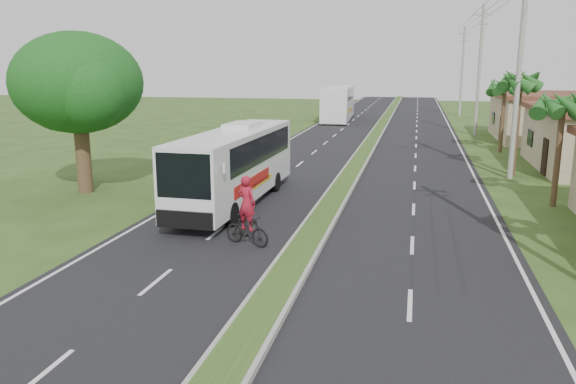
# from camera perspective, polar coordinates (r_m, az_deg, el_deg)

# --- Properties ---
(ground) EXTENTS (180.00, 180.00, 0.00)m
(ground) POSITION_cam_1_polar(r_m,az_deg,el_deg) (15.28, -1.17, -10.26)
(ground) COLOR #2E4318
(ground) RESTS_ON ground
(road_asphalt) EXTENTS (14.00, 160.00, 0.02)m
(road_asphalt) POSITION_cam_1_polar(r_m,az_deg,el_deg) (34.34, 6.94, 2.61)
(road_asphalt) COLOR black
(road_asphalt) RESTS_ON ground
(median_strip) EXTENTS (1.20, 160.00, 0.18)m
(median_strip) POSITION_cam_1_polar(r_m,az_deg,el_deg) (34.32, 6.94, 2.76)
(median_strip) COLOR gray
(median_strip) RESTS_ON ground
(lane_edge_left) EXTENTS (0.12, 160.00, 0.01)m
(lane_edge_left) POSITION_cam_1_polar(r_m,az_deg,el_deg) (35.64, -3.85, 3.03)
(lane_edge_left) COLOR silver
(lane_edge_left) RESTS_ON ground
(lane_edge_right) EXTENTS (0.12, 160.00, 0.01)m
(lane_edge_right) POSITION_cam_1_polar(r_m,az_deg,el_deg) (34.32, 18.13, 2.05)
(lane_edge_right) COLOR silver
(lane_edge_right) RESTS_ON ground
(shop_far) EXTENTS (8.60, 11.60, 3.82)m
(shop_far) POSITION_cam_1_polar(r_m,az_deg,el_deg) (50.92, 24.99, 6.96)
(shop_far) COLOR tan
(shop_far) RESTS_ON ground
(palm_verge_b) EXTENTS (2.40, 2.40, 5.05)m
(palm_verge_b) POSITION_cam_1_polar(r_m,az_deg,el_deg) (26.38, 26.18, 7.93)
(palm_verge_b) COLOR #473321
(palm_verge_b) RESTS_ON ground
(palm_verge_c) EXTENTS (2.40, 2.40, 5.85)m
(palm_verge_c) POSITION_cam_1_polar(r_m,az_deg,el_deg) (33.09, 22.58, 10.29)
(palm_verge_c) COLOR #473321
(palm_verge_c) RESTS_ON ground
(palm_verge_d) EXTENTS (2.40, 2.40, 5.25)m
(palm_verge_d) POSITION_cam_1_polar(r_m,az_deg,el_deg) (42.08, 21.20, 9.92)
(palm_verge_d) COLOR #473321
(palm_verge_d) RESTS_ON ground
(shade_tree) EXTENTS (6.30, 6.00, 7.54)m
(shade_tree) POSITION_cam_1_polar(r_m,az_deg,el_deg) (28.33, -20.76, 10.00)
(shade_tree) COLOR #473321
(shade_tree) RESTS_ON ground
(utility_pole_b) EXTENTS (3.20, 0.28, 12.00)m
(utility_pole_b) POSITION_cam_1_polar(r_m,az_deg,el_deg) (32.05, 22.45, 12.28)
(utility_pole_b) COLOR gray
(utility_pole_b) RESTS_ON ground
(utility_pole_c) EXTENTS (1.60, 0.28, 11.00)m
(utility_pole_c) POSITION_cam_1_polar(r_m,az_deg,el_deg) (51.89, 18.87, 11.70)
(utility_pole_c) COLOR gray
(utility_pole_c) RESTS_ON ground
(utility_pole_d) EXTENTS (1.60, 0.28, 10.50)m
(utility_pole_d) POSITION_cam_1_polar(r_m,az_deg,el_deg) (71.83, 17.28, 11.69)
(utility_pole_d) COLOR gray
(utility_pole_d) RESTS_ON ground
(coach_bus_main) EXTENTS (2.49, 10.81, 3.48)m
(coach_bus_main) POSITION_cam_1_polar(r_m,az_deg,el_deg) (24.58, -5.32, 3.16)
(coach_bus_main) COLOR silver
(coach_bus_main) RESTS_ON ground
(coach_bus_far) EXTENTS (3.43, 12.82, 3.70)m
(coach_bus_far) POSITION_cam_1_polar(r_m,az_deg,el_deg) (63.97, 5.15, 9.16)
(coach_bus_far) COLOR white
(coach_bus_far) RESTS_ON ground
(motorcyclist) EXTENTS (1.81, 1.06, 2.42)m
(motorcyclist) POSITION_cam_1_polar(r_m,az_deg,el_deg) (18.92, -4.20, -2.86)
(motorcyclist) COLOR black
(motorcyclist) RESTS_ON ground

